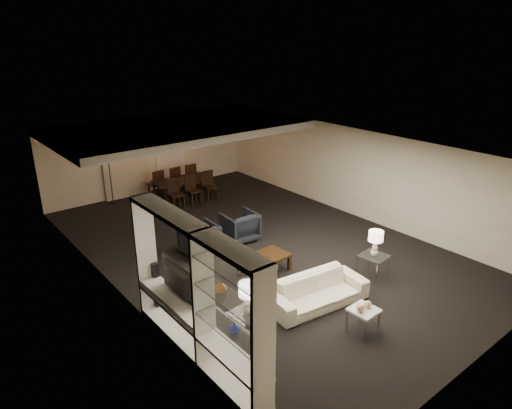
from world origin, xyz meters
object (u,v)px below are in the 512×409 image
Objects in this scene: armchair_left at (199,239)px; table_lamp_right at (375,244)px; chair_nl at (176,194)px; marble_table at (363,320)px; sofa at (318,291)px; dining_table at (183,189)px; table_lamp_left at (248,299)px; floor_lamp at (110,175)px; side_table_left at (248,326)px; chair_fl at (156,183)px; coffee_table at (264,265)px; chair_nm at (194,190)px; vase_blue at (234,328)px; television at (174,282)px; chair_nr at (210,186)px; vase_amber at (221,287)px; side_table_right at (373,266)px; armchair_right at (240,226)px; floor_speaker at (157,288)px; chair_fr at (189,176)px; chair_fm at (173,180)px; pendant_light at (189,143)px.

armchair_left is 4.04m from table_lamp_right.
marble_table is at bearing -90.97° from chair_nl.
dining_table is (1.06, 6.89, 0.01)m from sofa.
table_lamp_left is 8.00m from floor_lamp.
dining_table is (2.76, 6.89, 0.05)m from side_table_left.
side_table_left is 0.97× the size of table_lamp_left.
coffee_table is at bearing 80.72° from chair_fl.
side_table_left is at bearing -136.74° from coffee_table.
vase_blue is at bearing -117.65° from chair_nm.
television reaches higher than side_table_left.
chair_nl is at bearing 101.24° from table_lamp_right.
floor_lamp is (1.79, 8.83, -0.26)m from vase_blue.
chair_nr is 1.00× the size of chair_fl.
armchair_left is 4.55m from vase_amber.
table_lamp_right is (3.40, 0.00, 0.00)m from table_lamp_left.
television reaches higher than armchair_left.
side_table_right is 0.60× the size of chair_nl.
table_lamp_right reaches higher than armchair_left.
floor_lamp is at bearing -68.73° from armchair_right.
marble_table is at bearing -32.91° from side_table_left.
sofa is 1.10m from marble_table.
side_table_right is 4.56m from floor_speaker.
floor_lamp reaches higher than chair_nm.
side_table_right is at bearing 92.76° from chair_fr.
armchair_left is 3.38m from chair_nm.
table_lamp_right is at bearing -84.47° from chair_nm.
vase_blue is 8.99m from chair_fl.
vase_amber is 0.20× the size of chair_fm.
floor_lamp is (-1.29, 0.41, 0.42)m from chair_fl.
chair_fr reaches higher than sofa.
chair_fm is at bearing -12.23° from floor_lamp.
coffee_table is 6.98× the size of vase_blue.
table_lamp_right is 8.35m from floor_lamp.
armchair_right is at bearing 108.43° from table_lamp_right.
floor_lamp is at bearing 137.53° from chair_nm.
vase_amber reaches higher than table_lamp_left.
television is 1.18× the size of chair_fm.
armchair_left is at bearing -112.85° from dining_table.
television is at bearing 60.58° from chair_fl.
pendant_light reaches higher than table_lamp_right.
table_lamp_left reaches higher than armchair_left.
chair_nl is (2.97, 4.51, -0.05)m from floor_speaker.
dining_table is (-0.64, 6.89, 0.05)m from side_table_right.
armchair_left is 4.81m from chair_fr.
armchair_left is at bearing 64.43° from chair_fr.
table_lamp_right reaches higher than chair_nm.
table_lamp_left is 0.62× the size of chair_fr.
side_table_right is at bearing -30.44° from floor_speaker.
chair_nl is at bearing 70.92° from table_lamp_left.
chair_fr is at bearing 63.06° from vase_blue.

